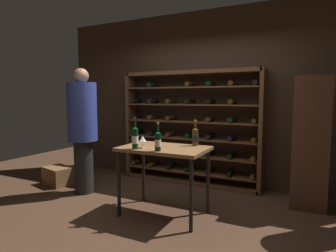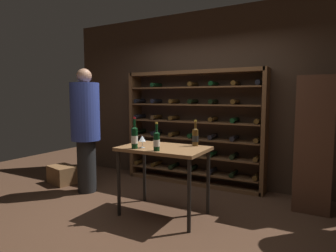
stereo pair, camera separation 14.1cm
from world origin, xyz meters
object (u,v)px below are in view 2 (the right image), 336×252
(wine_bottle_amber_reserve, at_px, (135,137))
(wine_glass_stemmed_right, at_px, (142,139))
(wine_rack, at_px, (193,129))
(display_cabinet, at_px, (314,144))
(tasting_table, at_px, (164,155))
(wine_crate, at_px, (62,175))
(person_guest_blue_shirt, at_px, (86,125))
(wine_bottle_red_label, at_px, (195,137))
(wine_bottle_black_capsule, at_px, (157,141))

(wine_bottle_amber_reserve, height_order, wine_glass_stemmed_right, wine_bottle_amber_reserve)
(wine_rack, relative_size, display_cabinet, 1.38)
(wine_glass_stemmed_right, bearing_deg, tasting_table, 40.23)
(wine_glass_stemmed_right, bearing_deg, wine_crate, 166.08)
(display_cabinet, distance_m, wine_glass_stemmed_right, 2.20)
(person_guest_blue_shirt, relative_size, wine_bottle_amber_reserve, 5.03)
(person_guest_blue_shirt, xyz_separation_m, display_cabinet, (3.12, 0.85, -0.18))
(display_cabinet, relative_size, wine_bottle_red_label, 5.32)
(wine_crate, relative_size, wine_bottle_black_capsule, 1.45)
(wine_bottle_red_label, bearing_deg, wine_rack, 115.00)
(wine_rack, bearing_deg, wine_crate, -151.46)
(wine_crate, bearing_deg, person_guest_blue_shirt, -9.68)
(tasting_table, distance_m, wine_bottle_black_capsule, 0.35)
(display_cabinet, xyz_separation_m, wine_bottle_red_label, (-1.32, -0.78, 0.11))
(display_cabinet, bearing_deg, wine_bottle_red_label, -149.36)
(display_cabinet, relative_size, wine_bottle_amber_reserve, 4.60)
(wine_bottle_amber_reserve, xyz_separation_m, wine_bottle_black_capsule, (0.31, -0.00, -0.02))
(tasting_table, height_order, wine_bottle_amber_reserve, wine_bottle_amber_reserve)
(wine_crate, bearing_deg, wine_bottle_red_label, -1.21)
(person_guest_blue_shirt, distance_m, wine_glass_stemmed_right, 1.35)
(wine_rack, relative_size, tasting_table, 2.28)
(wine_bottle_red_label, xyz_separation_m, wine_bottle_black_capsule, (-0.25, -0.53, 0.00))
(wine_bottle_amber_reserve, bearing_deg, person_guest_blue_shirt, 159.62)
(wine_bottle_amber_reserve, height_order, wine_bottle_red_label, wine_bottle_amber_reserve)
(wine_crate, relative_size, wine_bottle_amber_reserve, 1.27)
(person_guest_blue_shirt, height_order, wine_crate, person_guest_blue_shirt)
(tasting_table, distance_m, wine_bottle_amber_reserve, 0.43)
(person_guest_blue_shirt, bearing_deg, wine_crate, 87.97)
(display_cabinet, bearing_deg, wine_rack, 169.43)
(wine_bottle_red_label, distance_m, wine_glass_stemmed_right, 0.67)
(wine_crate, height_order, display_cabinet, display_cabinet)
(wine_crate, bearing_deg, wine_glass_stemmed_right, -13.92)
(display_cabinet, height_order, wine_bottle_black_capsule, display_cabinet)
(wine_bottle_red_label, bearing_deg, display_cabinet, 30.64)
(tasting_table, xyz_separation_m, wine_bottle_red_label, (0.31, 0.27, 0.22))
(wine_glass_stemmed_right, bearing_deg, person_guest_blue_shirt, 163.88)
(wine_rack, bearing_deg, person_guest_blue_shirt, -137.12)
(wine_rack, relative_size, wine_glass_stemmed_right, 16.05)
(wine_glass_stemmed_right, bearing_deg, wine_bottle_black_capsule, -19.57)
(wine_bottle_black_capsule, bearing_deg, wine_glass_stemmed_right, 160.43)
(display_cabinet, height_order, wine_glass_stemmed_right, display_cabinet)
(wine_bottle_red_label, xyz_separation_m, wine_glass_stemmed_right, (-0.51, -0.44, -0.01))
(person_guest_blue_shirt, height_order, wine_bottle_red_label, person_guest_blue_shirt)
(wine_rack, relative_size, wine_bottle_amber_reserve, 6.36)
(wine_rack, height_order, tasting_table, wine_rack)
(wine_bottle_black_capsule, distance_m, wine_glass_stemmed_right, 0.27)
(person_guest_blue_shirt, distance_m, wine_crate, 1.14)
(person_guest_blue_shirt, distance_m, wine_bottle_black_capsule, 1.62)
(person_guest_blue_shirt, xyz_separation_m, wine_bottle_black_capsule, (1.55, -0.47, -0.07))
(person_guest_blue_shirt, bearing_deg, tasting_table, -90.06)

